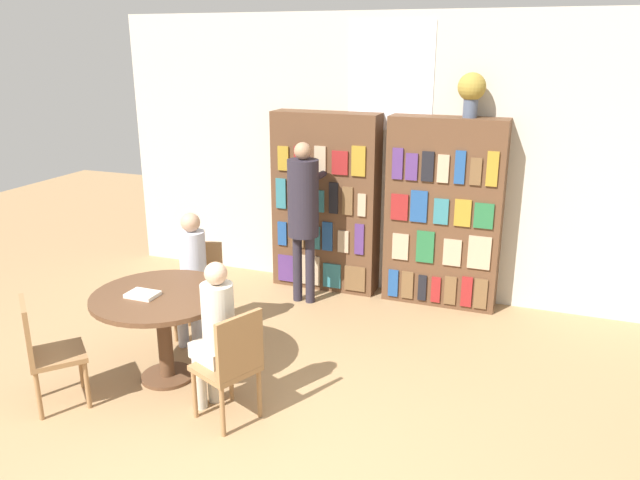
{
  "coord_description": "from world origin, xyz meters",
  "views": [
    {
      "loc": [
        1.69,
        -2.8,
        2.69
      ],
      "look_at": [
        -0.15,
        2.01,
        1.05
      ],
      "focal_mm": 35.0,
      "sensor_mm": 36.0,
      "label": 1
    }
  ],
  "objects_px": {
    "librarian_standing": "(303,206)",
    "seated_reader_left": "(192,271)",
    "reading_table": "(162,310)",
    "bookshelf_left": "(326,203)",
    "flower_vase": "(472,90)",
    "chair_far_side": "(232,362)",
    "bookshelf_right": "(443,214)",
    "seated_reader_right": "(215,331)",
    "chair_near_camera": "(45,348)",
    "chair_left_side": "(200,284)"
  },
  "relations": [
    {
      "from": "reading_table",
      "to": "seated_reader_left",
      "type": "height_order",
      "value": "seated_reader_left"
    },
    {
      "from": "librarian_standing",
      "to": "seated_reader_left",
      "type": "bearing_deg",
      "value": -116.53
    },
    {
      "from": "bookshelf_left",
      "to": "seated_reader_left",
      "type": "height_order",
      "value": "bookshelf_left"
    },
    {
      "from": "bookshelf_left",
      "to": "bookshelf_right",
      "type": "distance_m",
      "value": 1.31
    },
    {
      "from": "chair_left_side",
      "to": "seated_reader_right",
      "type": "relative_size",
      "value": 0.72
    },
    {
      "from": "bookshelf_right",
      "to": "chair_near_camera",
      "type": "bearing_deg",
      "value": -127.98
    },
    {
      "from": "bookshelf_right",
      "to": "chair_left_side",
      "type": "distance_m",
      "value": 2.58
    },
    {
      "from": "reading_table",
      "to": "bookshelf_right",
      "type": "bearing_deg",
      "value": 53.05
    },
    {
      "from": "bookshelf_left",
      "to": "chair_left_side",
      "type": "bearing_deg",
      "value": -114.68
    },
    {
      "from": "chair_far_side",
      "to": "seated_reader_left",
      "type": "relative_size",
      "value": 0.72
    },
    {
      "from": "bookshelf_left",
      "to": "seated_reader_right",
      "type": "relative_size",
      "value": 1.63
    },
    {
      "from": "chair_far_side",
      "to": "seated_reader_right",
      "type": "relative_size",
      "value": 0.72
    },
    {
      "from": "chair_left_side",
      "to": "chair_far_side",
      "type": "relative_size",
      "value": 1.0
    },
    {
      "from": "bookshelf_left",
      "to": "librarian_standing",
      "type": "distance_m",
      "value": 0.51
    },
    {
      "from": "bookshelf_right",
      "to": "reading_table",
      "type": "bearing_deg",
      "value": -126.95
    },
    {
      "from": "bookshelf_left",
      "to": "reading_table",
      "type": "relative_size",
      "value": 1.77
    },
    {
      "from": "bookshelf_right",
      "to": "chair_near_camera",
      "type": "distance_m",
      "value": 3.95
    },
    {
      "from": "bookshelf_right",
      "to": "flower_vase",
      "type": "relative_size",
      "value": 4.59
    },
    {
      "from": "reading_table",
      "to": "chair_left_side",
      "type": "height_order",
      "value": "chair_left_side"
    },
    {
      "from": "bookshelf_right",
      "to": "chair_far_side",
      "type": "distance_m",
      "value": 2.99
    },
    {
      "from": "bookshelf_right",
      "to": "chair_far_side",
      "type": "xyz_separation_m",
      "value": [
        -0.99,
        -2.78,
        -0.5
      ]
    },
    {
      "from": "chair_near_camera",
      "to": "chair_far_side",
      "type": "distance_m",
      "value": 1.46
    },
    {
      "from": "flower_vase",
      "to": "seated_reader_left",
      "type": "height_order",
      "value": "flower_vase"
    },
    {
      "from": "librarian_standing",
      "to": "chair_near_camera",
      "type": "bearing_deg",
      "value": -112.04
    },
    {
      "from": "reading_table",
      "to": "chair_far_side",
      "type": "xyz_separation_m",
      "value": [
        0.82,
        -0.36,
        -0.13
      ]
    },
    {
      "from": "bookshelf_right",
      "to": "chair_left_side",
      "type": "xyz_separation_m",
      "value": [
        -2.01,
        -1.54,
        -0.5
      ]
    },
    {
      "from": "librarian_standing",
      "to": "bookshelf_left",
      "type": "bearing_deg",
      "value": 83.22
    },
    {
      "from": "flower_vase",
      "to": "chair_far_side",
      "type": "height_order",
      "value": "flower_vase"
    },
    {
      "from": "seated_reader_left",
      "to": "librarian_standing",
      "type": "height_order",
      "value": "librarian_standing"
    },
    {
      "from": "flower_vase",
      "to": "seated_reader_right",
      "type": "height_order",
      "value": "flower_vase"
    },
    {
      "from": "bookshelf_right",
      "to": "reading_table",
      "type": "height_order",
      "value": "bookshelf_right"
    },
    {
      "from": "reading_table",
      "to": "seated_reader_right",
      "type": "relative_size",
      "value": 0.92
    },
    {
      "from": "bookshelf_left",
      "to": "chair_left_side",
      "type": "xyz_separation_m",
      "value": [
        -0.71,
        -1.54,
        -0.5
      ]
    },
    {
      "from": "flower_vase",
      "to": "reading_table",
      "type": "xyz_separation_m",
      "value": [
        -2.02,
        -2.42,
        -1.63
      ]
    },
    {
      "from": "seated_reader_right",
      "to": "flower_vase",
      "type": "bearing_deg",
      "value": -3.22
    },
    {
      "from": "chair_far_side",
      "to": "seated_reader_left",
      "type": "xyz_separation_m",
      "value": [
        -0.98,
        1.06,
        0.2
      ]
    },
    {
      "from": "reading_table",
      "to": "seated_reader_right",
      "type": "xyz_separation_m",
      "value": [
        0.65,
        -0.28,
        0.06
      ]
    },
    {
      "from": "reading_table",
      "to": "seated_reader_right",
      "type": "bearing_deg",
      "value": -23.47
    },
    {
      "from": "seated_reader_right",
      "to": "chair_near_camera",
      "type": "bearing_deg",
      "value": 130.78
    },
    {
      "from": "flower_vase",
      "to": "seated_reader_right",
      "type": "relative_size",
      "value": 0.35
    },
    {
      "from": "flower_vase",
      "to": "chair_left_side",
      "type": "distance_m",
      "value": 3.22
    },
    {
      "from": "bookshelf_left",
      "to": "chair_far_side",
      "type": "height_order",
      "value": "bookshelf_left"
    },
    {
      "from": "reading_table",
      "to": "seated_reader_left",
      "type": "bearing_deg",
      "value": 102.53
    },
    {
      "from": "bookshelf_left",
      "to": "reading_table",
      "type": "height_order",
      "value": "bookshelf_left"
    },
    {
      "from": "reading_table",
      "to": "bookshelf_left",
      "type": "bearing_deg",
      "value": 78.03
    },
    {
      "from": "chair_left_side",
      "to": "chair_near_camera",
      "type": "bearing_deg",
      "value": 63.0
    },
    {
      "from": "bookshelf_left",
      "to": "bookshelf_right",
      "type": "xyz_separation_m",
      "value": [
        1.31,
        -0.0,
        0.0
      ]
    },
    {
      "from": "bookshelf_left",
      "to": "chair_far_side",
      "type": "distance_m",
      "value": 2.84
    },
    {
      "from": "chair_left_side",
      "to": "chair_far_side",
      "type": "xyz_separation_m",
      "value": [
        1.02,
        -1.24,
        0.0
      ]
    },
    {
      "from": "chair_near_camera",
      "to": "chair_left_side",
      "type": "distance_m",
      "value": 1.6
    }
  ]
}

